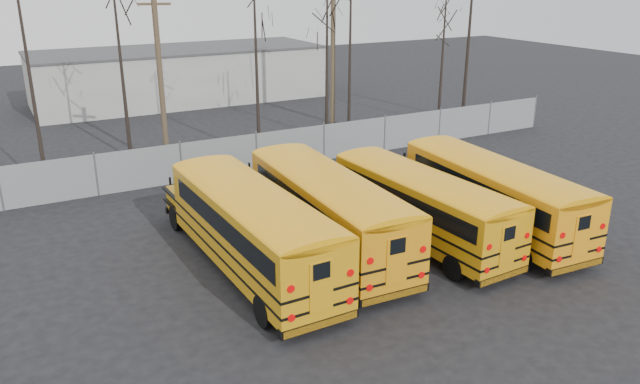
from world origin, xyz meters
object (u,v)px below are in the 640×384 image
bus_a (249,223)px  bus_c (418,201)px  utility_pole_right (333,45)px  utility_pole_left (161,81)px  bus_d (490,189)px  bus_b (325,204)px

bus_a → bus_c: (6.63, -0.69, -0.16)m
bus_c → utility_pole_right: size_ratio=0.99×
utility_pole_left → utility_pole_right: (12.80, 4.81, 0.66)m
bus_c → bus_d: (3.14, -0.48, 0.08)m
bus_a → utility_pole_left: bearing=85.5°
bus_c → utility_pole_right: bearing=66.8°
bus_d → bus_b: bearing=170.7°
bus_a → utility_pole_right: utility_pole_right is taller
bus_d → utility_pole_left: utility_pole_left is taller
bus_b → utility_pole_left: (-2.36, 12.92, 2.80)m
bus_b → bus_c: 3.63m
bus_b → bus_c: size_ratio=1.09×
bus_c → bus_d: size_ratio=0.95×
bus_a → bus_c: 6.66m
bus_b → bus_d: bearing=-10.1°
bus_a → utility_pole_left: utility_pole_left is taller
bus_a → bus_d: bearing=-8.0°
bus_d → utility_pole_right: (3.81, 19.23, 3.52)m
bus_a → bus_d: (9.77, -1.17, -0.08)m
bus_b → utility_pole_left: 13.43m
bus_c → bus_a: bearing=171.2°
bus_c → utility_pole_left: bearing=109.9°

